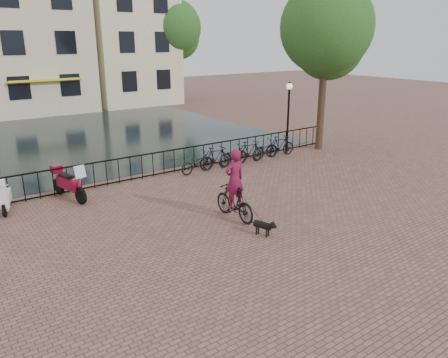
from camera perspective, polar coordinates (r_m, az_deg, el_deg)
ground at (r=12.26m, az=8.35°, el=-8.86°), size 100.00×100.00×0.00m
canal_water at (r=26.78m, az=-18.33°, el=5.18°), size 20.00×20.00×0.00m
railing at (r=18.24m, az=-9.26°, el=1.83°), size 20.00×0.05×1.02m
canal_house_mid at (r=38.63m, az=-24.69°, el=16.98°), size 8.00×9.50×11.80m
canal_house_right at (r=41.11m, az=-13.32°, el=19.08°), size 7.00×9.00×13.30m
tree_near_right at (r=22.68m, az=13.26°, el=18.70°), size 4.48×4.48×8.24m
tree_far_right at (r=39.98m, az=-6.62°, el=19.03°), size 4.76×4.76×8.76m
lamp_post at (r=21.66m, az=8.43°, el=9.47°), size 0.30×0.30×3.45m
cyclist at (r=13.63m, az=1.37°, el=-1.28°), size 0.84×1.94×2.64m
dog at (r=12.80m, az=5.06°, el=-6.29°), size 0.48×0.79×0.51m
motorcycle at (r=16.39m, az=-19.67°, el=-0.09°), size 0.87×2.05×1.43m
scooter at (r=16.11m, az=-26.77°, el=-1.52°), size 0.77×1.46×1.31m
parked_bike_0 at (r=18.60m, az=-3.46°, el=2.18°), size 1.77×0.77×0.90m
parked_bike_1 at (r=19.10m, az=-1.06°, el=2.78°), size 1.68×0.52×1.00m
parked_bike_2 at (r=19.65m, az=1.21°, el=3.06°), size 1.77×0.79×0.90m
parked_bike_3 at (r=20.21m, az=3.37°, el=3.60°), size 1.69×0.58×1.00m
parked_bike_4 at (r=20.81m, az=5.40°, el=3.83°), size 1.77×0.79×0.90m
parked_bike_5 at (r=21.43m, az=7.32°, el=4.31°), size 1.70×0.62×1.00m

